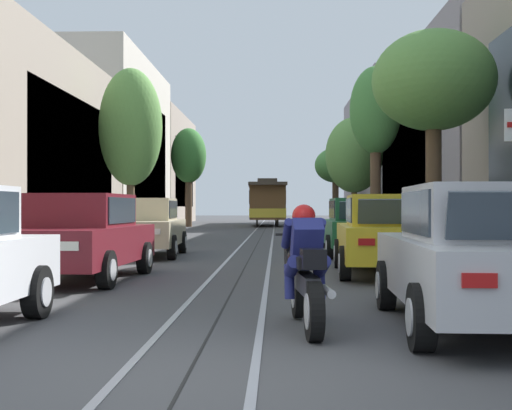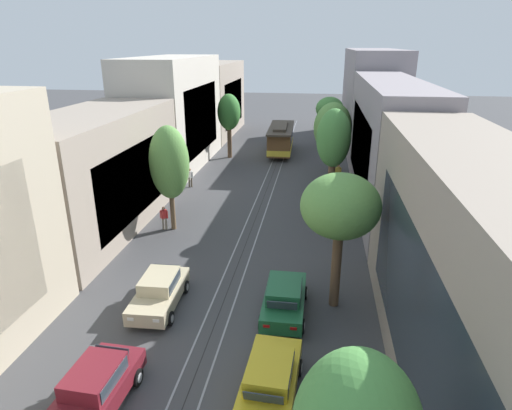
{
  "view_description": "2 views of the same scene",
  "coord_description": "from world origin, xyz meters",
  "px_view_note": "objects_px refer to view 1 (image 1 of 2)",
  "views": [
    {
      "loc": [
        0.71,
        -5.3,
        1.34
      ],
      "look_at": [
        -0.16,
        23.81,
        1.43
      ],
      "focal_mm": 49.1,
      "sensor_mm": 36.0,
      "label": 1
    },
    {
      "loc": [
        4.14,
        -3.28,
        11.7
      ],
      "look_at": [
        0.0,
        25.32,
        0.96
      ],
      "focal_mm": 30.76,
      "sensor_mm": 36.0,
      "label": 2
    }
  ],
  "objects_px": {
    "street_tree_kerb_right_mid": "(375,114)",
    "street_tree_kerb_left_second": "(131,128)",
    "parked_car_maroon_second_left": "(81,237)",
    "parked_car_silver_near_right": "(482,256)",
    "pedestrian_on_right_pavement": "(116,218)",
    "street_tree_kerb_right_second": "(434,83)",
    "parked_car_beige_mid_left": "(145,227)",
    "street_tree_kerb_left_mid": "(189,157)",
    "cable_car_trolley": "(267,203)",
    "parked_car_yellow_second_right": "(386,234)",
    "pedestrian_on_left_pavement": "(370,214)",
    "street_tree_kerb_right_fourth": "(354,155)",
    "parked_car_green_mid_right": "(359,227)",
    "pedestrian_crossing_far": "(139,215)",
    "motorcycle_with_rider": "(305,270)",
    "street_tree_kerb_right_far": "(335,166)"
  },
  "relations": [
    {
      "from": "parked_car_maroon_second_left",
      "to": "street_tree_kerb_right_second",
      "type": "xyz_separation_m",
      "value": [
        8.11,
        7.58,
        4.13
      ]
    },
    {
      "from": "parked_car_maroon_second_left",
      "to": "pedestrian_on_right_pavement",
      "type": "relative_size",
      "value": 2.73
    },
    {
      "from": "street_tree_kerb_right_mid",
      "to": "pedestrian_on_right_pavement",
      "type": "distance_m",
      "value": 12.36
    },
    {
      "from": "street_tree_kerb_right_far",
      "to": "pedestrian_on_left_pavement",
      "type": "relative_size",
      "value": 3.55
    },
    {
      "from": "parked_car_green_mid_right",
      "to": "cable_car_trolley",
      "type": "bearing_deg",
      "value": 95.55
    },
    {
      "from": "street_tree_kerb_right_mid",
      "to": "parked_car_green_mid_right",
      "type": "bearing_deg",
      "value": -100.04
    },
    {
      "from": "parked_car_maroon_second_left",
      "to": "parked_car_silver_near_right",
      "type": "distance_m",
      "value": 7.65
    },
    {
      "from": "street_tree_kerb_right_mid",
      "to": "street_tree_kerb_left_second",
      "type": "bearing_deg",
      "value": -160.88
    },
    {
      "from": "parked_car_yellow_second_right",
      "to": "pedestrian_on_left_pavement",
      "type": "height_order",
      "value": "pedestrian_on_left_pavement"
    },
    {
      "from": "street_tree_kerb_right_second",
      "to": "pedestrian_on_left_pavement",
      "type": "distance_m",
      "value": 20.07
    },
    {
      "from": "street_tree_kerb_right_mid",
      "to": "street_tree_kerb_right_fourth",
      "type": "xyz_separation_m",
      "value": [
        0.22,
        10.65,
        -1.07
      ]
    },
    {
      "from": "pedestrian_on_left_pavement",
      "to": "pedestrian_crossing_far",
      "type": "bearing_deg",
      "value": -166.11
    },
    {
      "from": "cable_car_trolley",
      "to": "motorcycle_with_rider",
      "type": "xyz_separation_m",
      "value": [
        1.02,
        -42.02,
        -1.01
      ]
    },
    {
      "from": "pedestrian_on_right_pavement",
      "to": "street_tree_kerb_left_mid",
      "type": "bearing_deg",
      "value": 88.85
    },
    {
      "from": "street_tree_kerb_left_mid",
      "to": "street_tree_kerb_right_fourth",
      "type": "height_order",
      "value": "street_tree_kerb_right_fourth"
    },
    {
      "from": "parked_car_beige_mid_left",
      "to": "street_tree_kerb_left_mid",
      "type": "bearing_deg",
      "value": 94.88
    },
    {
      "from": "parked_car_yellow_second_right",
      "to": "pedestrian_crossing_far",
      "type": "relative_size",
      "value": 2.67
    },
    {
      "from": "street_tree_kerb_left_mid",
      "to": "street_tree_kerb_right_second",
      "type": "distance_m",
      "value": 29.19
    },
    {
      "from": "parked_car_yellow_second_right",
      "to": "street_tree_kerb_right_second",
      "type": "height_order",
      "value": "street_tree_kerb_right_second"
    },
    {
      "from": "cable_car_trolley",
      "to": "pedestrian_crossing_far",
      "type": "xyz_separation_m",
      "value": [
        -6.6,
        -12.86,
        -0.73
      ]
    },
    {
      "from": "parked_car_maroon_second_left",
      "to": "parked_car_green_mid_right",
      "type": "relative_size",
      "value": 1.01
    },
    {
      "from": "parked_car_silver_near_right",
      "to": "motorcycle_with_rider",
      "type": "relative_size",
      "value": 2.22
    },
    {
      "from": "street_tree_kerb_left_second",
      "to": "street_tree_kerb_right_mid",
      "type": "distance_m",
      "value": 10.93
    },
    {
      "from": "street_tree_kerb_right_second",
      "to": "cable_car_trolley",
      "type": "distance_m",
      "value": 30.04
    },
    {
      "from": "parked_car_maroon_second_left",
      "to": "pedestrian_on_right_pavement",
      "type": "distance_m",
      "value": 15.26
    },
    {
      "from": "parked_car_maroon_second_left",
      "to": "parked_car_beige_mid_left",
      "type": "bearing_deg",
      "value": 89.93
    },
    {
      "from": "parked_car_silver_near_right",
      "to": "motorcycle_with_rider",
      "type": "distance_m",
      "value": 1.95
    },
    {
      "from": "parked_car_green_mid_right",
      "to": "motorcycle_with_rider",
      "type": "height_order",
      "value": "parked_car_green_mid_right"
    },
    {
      "from": "pedestrian_on_right_pavement",
      "to": "pedestrian_crossing_far",
      "type": "height_order",
      "value": "pedestrian_crossing_far"
    },
    {
      "from": "parked_car_green_mid_right",
      "to": "street_tree_kerb_right_fourth",
      "type": "bearing_deg",
      "value": 84.05
    },
    {
      "from": "parked_car_beige_mid_left",
      "to": "pedestrian_crossing_far",
      "type": "relative_size",
      "value": 2.66
    },
    {
      "from": "street_tree_kerb_right_fourth",
      "to": "pedestrian_on_left_pavement",
      "type": "height_order",
      "value": "street_tree_kerb_right_fourth"
    },
    {
      "from": "street_tree_kerb_left_mid",
      "to": "pedestrian_crossing_far",
      "type": "xyz_separation_m",
      "value": [
        -1.29,
        -10.68,
        -3.82
      ]
    },
    {
      "from": "motorcycle_with_rider",
      "to": "parked_car_green_mid_right",
      "type": "bearing_deg",
      "value": 80.45
    },
    {
      "from": "parked_car_beige_mid_left",
      "to": "cable_car_trolley",
      "type": "bearing_deg",
      "value": 84.67
    },
    {
      "from": "street_tree_kerb_right_second",
      "to": "pedestrian_crossing_far",
      "type": "height_order",
      "value": "street_tree_kerb_right_second"
    },
    {
      "from": "pedestrian_crossing_far",
      "to": "pedestrian_on_right_pavement",
      "type": "bearing_deg",
      "value": -84.41
    },
    {
      "from": "parked_car_beige_mid_left",
      "to": "parked_car_green_mid_right",
      "type": "bearing_deg",
      "value": 2.33
    },
    {
      "from": "street_tree_kerb_left_mid",
      "to": "street_tree_kerb_right_fourth",
      "type": "relative_size",
      "value": 1.0
    },
    {
      "from": "street_tree_kerb_right_far",
      "to": "parked_car_silver_near_right",
      "type": "bearing_deg",
      "value": -92.79
    },
    {
      "from": "cable_car_trolley",
      "to": "pedestrian_on_right_pavement",
      "type": "distance_m",
      "value": 22.73
    },
    {
      "from": "parked_car_beige_mid_left",
      "to": "street_tree_kerb_left_mid",
      "type": "distance_m",
      "value": 28.93
    },
    {
      "from": "street_tree_kerb_left_second",
      "to": "street_tree_kerb_left_mid",
      "type": "height_order",
      "value": "street_tree_kerb_left_second"
    },
    {
      "from": "parked_car_maroon_second_left",
      "to": "street_tree_kerb_left_second",
      "type": "xyz_separation_m",
      "value": [
        -2.28,
        15.18,
        3.73
      ]
    },
    {
      "from": "parked_car_silver_near_right",
      "to": "street_tree_kerb_right_far",
      "type": "relative_size",
      "value": 0.75
    },
    {
      "from": "cable_car_trolley",
      "to": "parked_car_green_mid_right",
      "type": "bearing_deg",
      "value": -84.45
    },
    {
      "from": "pedestrian_on_right_pavement",
      "to": "parked_car_yellow_second_right",
      "type": "bearing_deg",
      "value": -57.94
    },
    {
      "from": "street_tree_kerb_right_second",
      "to": "street_tree_kerb_right_mid",
      "type": "relative_size",
      "value": 0.84
    },
    {
      "from": "street_tree_kerb_left_second",
      "to": "street_tree_kerb_right_second",
      "type": "distance_m",
      "value": 12.88
    },
    {
      "from": "parked_car_yellow_second_right",
      "to": "parked_car_green_mid_right",
      "type": "distance_m",
      "value": 5.22
    }
  ]
}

